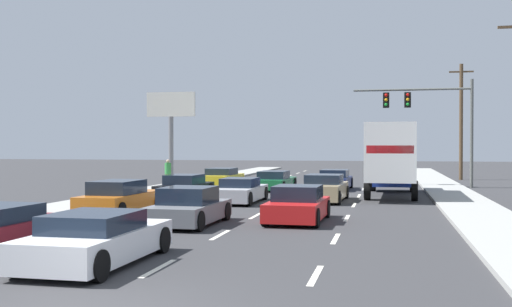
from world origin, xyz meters
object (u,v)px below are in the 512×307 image
Objects in this scene: utility_pole_far at (461,120)px; car_gray at (189,208)px; car_white at (96,240)px; roadside_billboard at (171,118)px; car_navy at (335,180)px; traffic_signal_mast at (422,108)px; car_black at (185,187)px; box_truck at (392,155)px; car_red at (298,205)px; car_orange at (119,199)px; car_green at (275,181)px; car_silver at (240,191)px; car_tan at (324,189)px; pedestrian_near_corner at (168,173)px; car_yellow at (222,179)px.

car_gray is at bearing -112.09° from utility_pole_far.
car_white is 32.21m from roadside_billboard.
car_navy is 0.58× the size of traffic_signal_mast.
car_gray is 32.23m from utility_pole_far.
car_white is (3.68, -16.96, 0.01)m from car_black.
box_truck is 1.38× the size of roadside_billboard.
car_red is at bearing -50.42° from car_black.
box_truck is (10.28, 10.50, 1.53)m from car_orange.
car_orange is 16.47m from car_navy.
car_silver is (-0.16, -7.97, 0.00)m from car_green.
car_red is 11.82m from box_truck.
roadside_billboard reaches higher than car_black.
traffic_signal_mast reaches higher than car_tan.
car_silver is 15.85m from traffic_signal_mast.
car_black is at bearing -128.51° from utility_pole_far.
car_gray is 0.91× the size of car_white.
pedestrian_near_corner is at bearing 112.63° from car_gray.
car_navy is (3.42, 1.26, 0.03)m from car_green.
car_red is at bearing -76.57° from car_green.
roadside_billboard is at bearing 140.34° from car_green.
traffic_signal_mast reaches higher than car_navy.
traffic_signal_mast is (12.11, 3.43, 4.39)m from car_yellow.
roadside_billboard is at bearing 112.65° from car_black.
car_yellow is at bearing 133.44° from car_tan.
car_green is at bearing 90.33° from car_white.
traffic_signal_mast reaches higher than car_yellow.
car_white is 16.84m from car_tan.
utility_pole_far is at bearing 69.57° from traffic_signal_mast.
car_green is 14.80m from car_red.
car_black is at bearing -134.02° from car_navy.
car_green is at bearing 75.35° from car_orange.
car_navy is 7.69m from car_tan.
roadside_billboard reaches higher than pedestrian_near_corner.
car_black is at bearing -90.39° from car_yellow.
car_navy is (6.99, 14.91, -0.05)m from car_orange.
utility_pole_far reaches higher than car_white.
car_yellow reaches higher than car_white.
roadside_billboard is at bearing 153.23° from car_navy.
utility_pole_far is (12.03, 29.63, 4.00)m from car_gray.
car_red is (-0.12, -7.98, -0.02)m from car_tan.
car_navy is (3.42, 17.27, -0.01)m from car_gray.
car_white is 28.99m from traffic_signal_mast.
car_silver is at bearing -111.22° from car_navy.
car_green is 0.63× the size of traffic_signal_mast.
traffic_signal_mast is at bearing 27.37° from car_green.
roadside_billboard is (-12.66, 22.04, 4.09)m from car_red.
car_yellow is at bearing -140.95° from utility_pole_far.
utility_pole_far is (15.53, 12.60, 3.99)m from car_yellow.
car_silver is 0.97× the size of car_tan.
box_truck is at bearing 71.58° from car_white.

